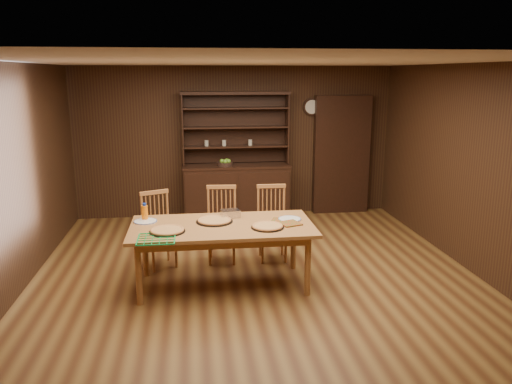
{
  "coord_description": "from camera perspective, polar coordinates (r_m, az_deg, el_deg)",
  "views": [
    {
      "loc": [
        -0.74,
        -5.66,
        2.47
      ],
      "look_at": [
        0.04,
        0.4,
        1.01
      ],
      "focal_mm": 35.0,
      "sensor_mm": 36.0,
      "label": 1
    }
  ],
  "objects": [
    {
      "name": "floor",
      "position": [
        6.22,
        0.11,
        -10.0
      ],
      "size": [
        6.0,
        6.0,
        0.0
      ],
      "primitive_type": "plane",
      "color": "brown",
      "rests_on": "ground"
    },
    {
      "name": "juice_bottle",
      "position": [
        6.13,
        -12.6,
        -2.29
      ],
      "size": [
        0.08,
        0.08,
        0.21
      ],
      "color": "orange",
      "rests_on": "dining_table"
    },
    {
      "name": "pot_holder_a",
      "position": [
        5.86,
        3.9,
        -3.6
      ],
      "size": [
        0.29,
        0.29,
        0.02
      ],
      "primitive_type": "cube",
      "rotation": [
        0.0,
        0.0,
        0.34
      ],
      "color": "red",
      "rests_on": "dining_table"
    },
    {
      "name": "wall_clock",
      "position": [
        8.88,
        6.39,
        9.65
      ],
      "size": [
        0.3,
        0.05,
        0.3
      ],
      "color": "black",
      "rests_on": "room_shell"
    },
    {
      "name": "chair_center",
      "position": [
        6.71,
        -3.93,
        -3.37
      ],
      "size": [
        0.45,
        0.43,
        1.02
      ],
      "rotation": [
        0.0,
        0.0,
        -0.08
      ],
      "color": "#BF7541",
      "rests_on": "floor"
    },
    {
      "name": "dining_table",
      "position": [
        5.86,
        -3.88,
        -4.43
      ],
      "size": [
        2.13,
        1.06,
        0.75
      ],
      "color": "#A46739",
      "rests_on": "floor"
    },
    {
      "name": "pizza_center",
      "position": [
        5.96,
        -4.77,
        -3.26
      ],
      "size": [
        0.44,
        0.44,
        0.04
      ],
      "color": "black",
      "rests_on": "dining_table"
    },
    {
      "name": "foil_dish",
      "position": [
        6.14,
        -2.96,
        -2.47
      ],
      "size": [
        0.25,
        0.2,
        0.09
      ],
      "primitive_type": "cube",
      "rotation": [
        0.0,
        0.0,
        0.21
      ],
      "color": "white",
      "rests_on": "dining_table"
    },
    {
      "name": "plate_left",
      "position": [
        6.08,
        -12.52,
        -3.28
      ],
      "size": [
        0.28,
        0.28,
        0.02
      ],
      "color": "silver",
      "rests_on": "dining_table"
    },
    {
      "name": "chair_right",
      "position": [
        6.77,
        1.84,
        -3.21
      ],
      "size": [
        0.42,
        0.4,
        1.01
      ],
      "rotation": [
        0.0,
        0.0,
        -0.02
      ],
      "color": "#BF7541",
      "rests_on": "floor"
    },
    {
      "name": "plate_right",
      "position": [
        6.04,
        3.87,
        -3.1
      ],
      "size": [
        0.28,
        0.28,
        0.02
      ],
      "color": "silver",
      "rests_on": "dining_table"
    },
    {
      "name": "china_hutch",
      "position": [
        8.65,
        -2.25,
        0.89
      ],
      "size": [
        1.84,
        0.52,
        2.17
      ],
      "color": "black",
      "rests_on": "floor"
    },
    {
      "name": "pizza_right",
      "position": [
        5.71,
        1.33,
        -3.95
      ],
      "size": [
        0.38,
        0.38,
        0.04
      ],
      "color": "black",
      "rests_on": "dining_table"
    },
    {
      "name": "fruit_bowl",
      "position": [
        8.5,
        -3.55,
        3.31
      ],
      "size": [
        0.28,
        0.28,
        0.12
      ],
      "color": "black",
      "rests_on": "china_hutch"
    },
    {
      "name": "cooling_rack",
      "position": [
        5.43,
        -11.32,
        -5.24
      ],
      "size": [
        0.44,
        0.44,
        0.02
      ],
      "primitive_type": null,
      "rotation": [
        0.0,
        0.0,
        0.15
      ],
      "color": "#0C9C41",
      "rests_on": "dining_table"
    },
    {
      "name": "room_shell",
      "position": [
        5.78,
        0.12,
        4.51
      ],
      "size": [
        6.0,
        6.0,
        6.0
      ],
      "color": "white",
      "rests_on": "floor"
    },
    {
      "name": "pot_holder_b",
      "position": [
        5.97,
        2.77,
        -3.28
      ],
      "size": [
        0.26,
        0.26,
        0.01
      ],
      "primitive_type": "cube",
      "rotation": [
        0.0,
        0.0,
        -0.36
      ],
      "color": "red",
      "rests_on": "dining_table"
    },
    {
      "name": "pizza_left",
      "position": [
        5.66,
        -10.11,
        -4.34
      ],
      "size": [
        0.4,
        0.4,
        0.04
      ],
      "color": "black",
      "rests_on": "dining_table"
    },
    {
      "name": "chair_left",
      "position": [
        6.65,
        -11.14,
        -3.9
      ],
      "size": [
        0.52,
        0.51,
        0.99
      ],
      "rotation": [
        0.0,
        0.0,
        0.4
      ],
      "color": "#BF7541",
      "rests_on": "floor"
    },
    {
      "name": "doorway",
      "position": [
        9.07,
        9.72,
        4.21
      ],
      "size": [
        1.0,
        0.18,
        2.1
      ],
      "primitive_type": "cube",
      "color": "black",
      "rests_on": "floor"
    }
  ]
}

